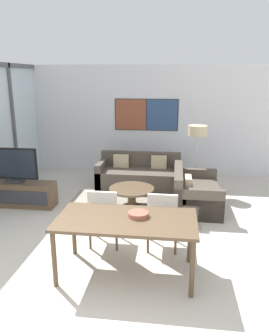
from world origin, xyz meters
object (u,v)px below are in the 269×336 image
at_px(dining_chair_centre, 163,218).
at_px(dining_table, 126,224).
at_px(tv_console, 16,194).
at_px(floor_lamp, 197,134).
at_px(sofa_side, 193,194).
at_px(fruit_bowl, 138,214).
at_px(television, 13,166).
at_px(dining_chair_left, 105,214).
at_px(sofa_main, 139,175).
at_px(coffee_table, 132,193).

bearing_deg(dining_chair_centre, dining_table, -122.90).
bearing_deg(tv_console, floor_lamp, 21.71).
relative_size(dining_table, dining_chair_centre, 1.92).
distance_m(sofa_side, dining_table, 2.64).
relative_size(tv_console, fruit_bowl, 6.03).
relative_size(dining_chair_centre, fruit_bowl, 3.46).
bearing_deg(television, dining_chair_left, -33.01).
bearing_deg(sofa_side, sofa_main, 45.98).
xyz_separation_m(coffee_table, dining_chair_centre, (0.67, -1.58, 0.21)).
bearing_deg(dining_table, fruit_bowl, 29.32).
relative_size(sofa_side, dining_table, 0.83).
distance_m(television, dining_chair_left, 2.55).
bearing_deg(television, tv_console, -90.00).
bearing_deg(dining_chair_centre, sofa_main, 102.99).
bearing_deg(coffee_table, dining_table, -83.95).
height_order(tv_console, dining_table, dining_table).
relative_size(tv_console, dining_chair_centre, 1.74).
height_order(television, dining_chair_centre, television).
relative_size(tv_console, floor_lamp, 1.09).
height_order(tv_console, dining_chair_centre, dining_chair_centre).
xyz_separation_m(sofa_main, dining_chair_centre, (0.67, -2.90, 0.25)).
height_order(television, fruit_bowl, television).
height_order(coffee_table, dining_chair_left, dining_chair_left).
bearing_deg(dining_chair_left, dining_table, -57.12).
relative_size(sofa_main, coffee_table, 2.16).
distance_m(tv_console, sofa_main, 2.77).
height_order(television, dining_chair_left, television).
distance_m(sofa_side, fruit_bowl, 2.54).
bearing_deg(dining_chair_left, dining_chair_centre, -0.04).
relative_size(tv_console, dining_table, 0.91).
bearing_deg(dining_chair_centre, sofa_side, 73.57).
relative_size(tv_console, sofa_side, 1.10).
height_order(sofa_side, dining_chair_left, dining_chair_left).
height_order(television, sofa_side, television).
xyz_separation_m(television, dining_chair_left, (2.12, -1.38, -0.31)).
relative_size(dining_chair_centre, floor_lamp, 0.62).
bearing_deg(floor_lamp, dining_table, -106.82).
relative_size(television, floor_lamp, 0.68).
bearing_deg(dining_chair_left, television, 146.99).
distance_m(dining_chair_centre, fruit_bowl, 0.72).
bearing_deg(fruit_bowl, sofa_side, 70.99).
bearing_deg(tv_console, sofa_main, 33.37).
relative_size(sofa_main, dining_chair_centre, 2.07).
relative_size(television, dining_chair_left, 1.08).
distance_m(sofa_side, dining_chair_centre, 1.85).
xyz_separation_m(coffee_table, dining_table, (0.24, -2.25, 0.40)).
bearing_deg(sofa_side, floor_lamp, -5.54).
bearing_deg(television, fruit_bowl, -36.11).
height_order(sofa_side, dining_table, dining_table).
height_order(dining_table, dining_chair_centre, dining_chair_centre).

